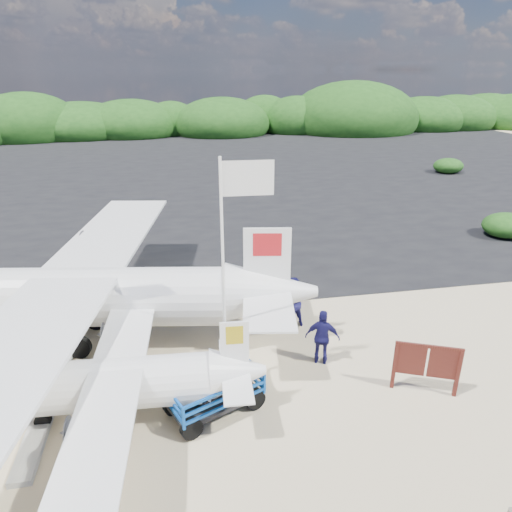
{
  "coord_description": "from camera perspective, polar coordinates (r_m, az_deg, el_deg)",
  "views": [
    {
      "loc": [
        -0.91,
        -9.75,
        8.09
      ],
      "look_at": [
        2.0,
        5.94,
        1.56
      ],
      "focal_mm": 32.0,
      "sensor_mm": 36.0,
      "label": 1
    }
  ],
  "objects": [
    {
      "name": "crew_b",
      "position": [
        15.34,
        4.48,
        -5.76
      ],
      "size": [
        1.02,
        0.89,
        1.79
      ],
      "primitive_type": "imported",
      "rotation": [
        0.0,
        0.0,
        3.42
      ],
      "color": "#151349",
      "rests_on": "ground"
    },
    {
      "name": "aircraft_large",
      "position": [
        40.37,
        18.98,
        9.51
      ],
      "size": [
        18.71,
        18.71,
        4.86
      ],
      "primitive_type": null,
      "rotation": [
        0.0,
        0.0,
        2.97
      ],
      "color": "#B2B2B2",
      "rests_on": "ground"
    },
    {
      "name": "baggage_cart",
      "position": [
        12.37,
        -5.16,
        -18.68
      ],
      "size": [
        2.89,
        2.34,
        1.26
      ],
      "primitive_type": null,
      "rotation": [
        0.0,
        0.0,
        0.42
      ],
      "color": "#0B48A9",
      "rests_on": "ground"
    },
    {
      "name": "crew_c",
      "position": [
        13.64,
        8.31,
        -10.02
      ],
      "size": [
        1.09,
        0.77,
        1.72
      ],
      "primitive_type": "imported",
      "rotation": [
        0.0,
        0.0,
        2.75
      ],
      "color": "#151349",
      "rests_on": "ground"
    },
    {
      "name": "ground",
      "position": [
        12.7,
        -4.17,
        -17.37
      ],
      "size": [
        160.0,
        160.0,
        0.0
      ],
      "primitive_type": "plane",
      "color": "beige"
    },
    {
      "name": "aircraft_small",
      "position": [
        48.47,
        -17.24,
        11.68
      ],
      "size": [
        7.35,
        7.35,
        2.49
      ],
      "primitive_type": null,
      "rotation": [
        0.0,
        0.0,
        3.08
      ],
      "color": "#B2B2B2",
      "rests_on": "ground"
    },
    {
      "name": "flagpole",
      "position": [
        13.19,
        -3.7,
        -15.61
      ],
      "size": [
        1.28,
        0.58,
        6.28
      ],
      "primitive_type": null,
      "rotation": [
        0.0,
        0.0,
        -0.05
      ],
      "color": "white",
      "rests_on": "ground"
    },
    {
      "name": "vegetation_band",
      "position": [
        65.26,
        -9.95,
        14.82
      ],
      "size": [
        124.0,
        8.0,
        4.4
      ],
      "primitive_type": null,
      "color": "#B2B2B2",
      "rests_on": "ground"
    },
    {
      "name": "crew_a",
      "position": [
        15.73,
        -10.01,
        -5.23
      ],
      "size": [
        0.7,
        0.49,
        1.84
      ],
      "primitive_type": "imported",
      "rotation": [
        0.0,
        0.0,
        3.22
      ],
      "color": "#151349",
      "rests_on": "ground"
    },
    {
      "name": "asphalt_apron",
      "position": [
        40.57,
        -9.15,
        10.48
      ],
      "size": [
        90.0,
        50.0,
        0.04
      ],
      "primitive_type": null,
      "color": "#B2B2B2",
      "rests_on": "ground"
    },
    {
      "name": "signboard",
      "position": [
        13.67,
        20.05,
        -15.59
      ],
      "size": [
        1.74,
        0.87,
        1.5
      ],
      "primitive_type": null,
      "rotation": [
        0.0,
        0.0,
        -0.4
      ],
      "color": "#521F17",
      "rests_on": "ground"
    }
  ]
}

